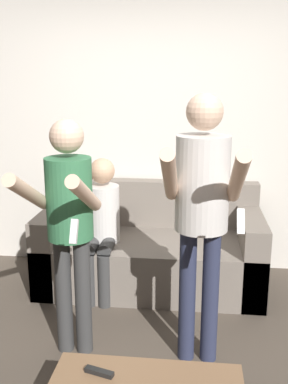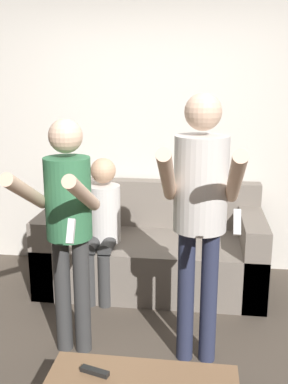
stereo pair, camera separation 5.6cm
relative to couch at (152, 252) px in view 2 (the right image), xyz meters
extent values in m
plane|color=#4C4238|center=(-0.04, -1.32, -0.30)|extent=(14.00, 14.00, 0.00)
cube|color=silver|center=(-0.04, 0.48, 1.05)|extent=(6.40, 0.06, 2.70)
cube|color=slate|center=(0.00, -0.04, -0.08)|extent=(1.94, 0.92, 0.45)
cube|color=slate|center=(0.00, 0.33, 0.37)|extent=(1.94, 0.16, 0.44)
cube|color=slate|center=(-0.87, -0.04, 0.04)|extent=(0.20, 0.92, 0.69)
cube|color=slate|center=(0.87, -0.04, 0.04)|extent=(0.20, 0.92, 0.69)
cylinder|color=#383838|center=(-0.49, -1.11, 0.11)|extent=(0.11, 0.11, 0.82)
cylinder|color=#383838|center=(-0.35, -1.11, 0.11)|extent=(0.11, 0.11, 0.82)
cylinder|color=#337047|center=(-0.42, -1.11, 0.79)|extent=(0.30, 0.30, 0.53)
sphere|color=beige|center=(-0.42, -1.11, 1.19)|extent=(0.21, 0.21, 0.21)
cylinder|color=beige|center=(-0.59, -1.37, 0.89)|extent=(0.08, 0.55, 0.34)
cylinder|color=beige|center=(-0.25, -1.37, 0.89)|extent=(0.08, 0.55, 0.34)
cube|color=white|center=(-0.25, -1.62, 0.75)|extent=(0.04, 0.09, 0.13)
cylinder|color=#282D47|center=(0.34, -1.11, 0.16)|extent=(0.11, 0.11, 0.92)
cylinder|color=#282D47|center=(0.49, -1.11, 0.16)|extent=(0.11, 0.11, 0.92)
cylinder|color=silver|center=(0.42, -1.11, 0.91)|extent=(0.33, 0.33, 0.59)
sphere|color=beige|center=(0.42, -1.11, 1.34)|extent=(0.22, 0.22, 0.22)
cylinder|color=beige|center=(0.23, -1.37, 1.01)|extent=(0.08, 0.56, 0.40)
cylinder|color=beige|center=(0.60, -1.37, 1.01)|extent=(0.08, 0.56, 0.40)
cube|color=white|center=(0.60, -1.63, 0.84)|extent=(0.04, 0.09, 0.12)
cylinder|color=#383838|center=(-0.47, -0.48, -0.08)|extent=(0.11, 0.11, 0.45)
cylinder|color=#383838|center=(-0.34, -0.48, -0.08)|extent=(0.11, 0.11, 0.45)
cylinder|color=#383838|center=(-0.47, -0.32, 0.17)|extent=(0.11, 0.32, 0.11)
cylinder|color=#383838|center=(-0.34, -0.32, 0.17)|extent=(0.11, 0.32, 0.11)
cylinder|color=silver|center=(-0.40, -0.16, 0.40)|extent=(0.28, 0.28, 0.50)
sphere|color=tan|center=(-0.40, -0.16, 0.77)|extent=(0.21, 0.21, 0.21)
cube|color=black|center=(-0.07, -1.91, 0.13)|extent=(0.15, 0.08, 0.02)
camera|label=1|loc=(0.37, -3.79, 1.54)|focal=42.00mm
camera|label=2|loc=(0.42, -3.79, 1.54)|focal=42.00mm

